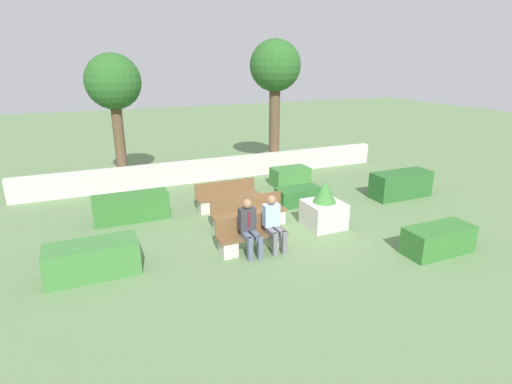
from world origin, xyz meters
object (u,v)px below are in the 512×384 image
object	(u,v)px
bench_left_side	(249,215)
bench_right_side	(228,198)
planter_corner_left	(324,209)
person_seated_man	(249,225)
tree_center_left	(275,70)
tree_leftmost	(114,86)
person_seated_woman	(273,221)
bench_front	(252,238)

from	to	relation	value
bench_left_side	bench_right_side	distance (m)	1.54
bench_right_side	planter_corner_left	size ratio (longest dim) A/B	1.49
person_seated_man	tree_center_left	distance (m)	8.17
bench_left_side	planter_corner_left	size ratio (longest dim) A/B	1.60
bench_right_side	tree_leftmost	xyz separation A→B (m)	(-2.67, 3.51, 3.19)
bench_right_side	tree_center_left	xyz separation A→B (m)	(3.24, 3.46, 3.62)
bench_right_side	bench_left_side	bearing A→B (deg)	-96.41
tree_leftmost	tree_center_left	size ratio (longest dim) A/B	0.89
bench_left_side	bench_right_side	world-z (taller)	same
person_seated_man	planter_corner_left	xyz separation A→B (m)	(2.45, 0.66, -0.20)
tree_leftmost	tree_center_left	xyz separation A→B (m)	(5.91, -0.05, 0.42)
planter_corner_left	person_seated_man	bearing A→B (deg)	-164.97
bench_left_side	tree_leftmost	size ratio (longest dim) A/B	0.45
planter_corner_left	person_seated_woman	bearing A→B (deg)	-160.26
person_seated_man	planter_corner_left	world-z (taller)	person_seated_man
person_seated_woman	tree_center_left	bearing A→B (deg)	63.95
bench_front	tree_center_left	bearing A→B (deg)	60.04
planter_corner_left	tree_leftmost	xyz separation A→B (m)	(-4.57, 5.87, 3.00)
bench_left_side	person_seated_man	bearing A→B (deg)	-106.25
bench_right_side	person_seated_woman	distance (m)	3.05
tree_leftmost	tree_center_left	world-z (taller)	tree_center_left
person_seated_woman	bench_right_side	bearing A→B (deg)	91.35
person_seated_woman	tree_leftmost	world-z (taller)	tree_leftmost
person_seated_man	bench_left_side	bearing A→B (deg)	67.35
bench_left_side	bench_right_side	bearing A→B (deg)	99.08
bench_left_side	tree_center_left	world-z (taller)	tree_center_left
person_seated_man	person_seated_woman	distance (m)	0.62
bench_front	bench_right_side	bearing A→B (deg)	81.73
bench_right_side	tree_center_left	world-z (taller)	tree_center_left
planter_corner_left	tree_center_left	world-z (taller)	tree_center_left
planter_corner_left	bench_left_side	bearing A→B (deg)	155.78
bench_right_side	person_seated_man	bearing A→B (deg)	-109.34
planter_corner_left	tree_leftmost	bearing A→B (deg)	127.91
bench_right_side	tree_center_left	size ratio (longest dim) A/B	0.38
bench_front	planter_corner_left	bearing A→B (deg)	12.69
bench_left_side	tree_center_left	xyz separation A→B (m)	(3.17, 5.00, 3.61)
bench_left_side	person_seated_woman	size ratio (longest dim) A/B	1.58
person_seated_woman	tree_center_left	xyz separation A→B (m)	(3.17, 6.48, 3.22)
bench_right_side	planter_corner_left	xyz separation A→B (m)	(1.90, -2.36, 0.20)
bench_front	bench_left_side	world-z (taller)	same
tree_center_left	bench_front	bearing A→B (deg)	-119.96
bench_front	bench_right_side	size ratio (longest dim) A/B	0.87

